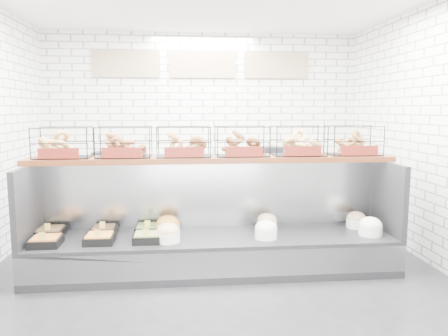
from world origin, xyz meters
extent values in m
plane|color=black|center=(0.00, 0.00, 0.00)|extent=(5.50, 5.50, 0.00)
cube|color=white|center=(0.00, 2.75, 1.50)|extent=(5.00, 0.02, 3.00)
cube|color=tan|center=(-1.20, 2.72, 2.50)|extent=(1.05, 0.03, 0.42)
cube|color=tan|center=(0.00, 2.72, 2.50)|extent=(1.05, 0.03, 0.42)
cube|color=tan|center=(1.20, 2.72, 2.50)|extent=(1.05, 0.03, 0.42)
cube|color=black|center=(0.00, 0.30, 0.20)|extent=(4.00, 0.90, 0.40)
cube|color=#93969B|center=(0.00, -0.14, 0.22)|extent=(4.00, 0.03, 0.28)
cube|color=#93969B|center=(0.00, 0.71, 0.80)|extent=(4.00, 0.08, 0.80)
cube|color=black|center=(-1.97, 0.30, 0.80)|extent=(0.06, 0.90, 0.80)
cube|color=black|center=(1.97, 0.30, 0.80)|extent=(0.06, 0.90, 0.80)
cube|color=black|center=(-1.75, 0.10, 0.44)|extent=(0.30, 0.30, 0.08)
cube|color=orange|center=(-1.75, 0.10, 0.48)|extent=(0.26, 0.26, 0.04)
cube|color=gold|center=(-1.75, 0.00, 0.53)|extent=(0.06, 0.01, 0.08)
cube|color=black|center=(-1.81, 0.46, 0.44)|extent=(0.29, 0.29, 0.08)
cube|color=brown|center=(-1.81, 0.46, 0.48)|extent=(0.25, 0.25, 0.04)
cube|color=gold|center=(-1.81, 0.35, 0.53)|extent=(0.06, 0.01, 0.08)
cube|color=black|center=(-1.22, 0.15, 0.44)|extent=(0.30, 0.30, 0.08)
cube|color=orange|center=(-1.22, 0.15, 0.48)|extent=(0.26, 0.26, 0.04)
cube|color=gold|center=(-1.22, 0.04, 0.53)|extent=(0.06, 0.01, 0.08)
cube|color=black|center=(-1.23, 0.46, 0.44)|extent=(0.27, 0.27, 0.08)
cube|color=brown|center=(-1.23, 0.46, 0.48)|extent=(0.23, 0.23, 0.04)
cube|color=gold|center=(-1.23, 0.37, 0.53)|extent=(0.06, 0.01, 0.08)
cube|color=black|center=(-0.73, 0.14, 0.44)|extent=(0.28, 0.28, 0.08)
cube|color=#8D9C4F|center=(-0.73, 0.14, 0.48)|extent=(0.24, 0.24, 0.04)
cube|color=gold|center=(-0.73, 0.04, 0.53)|extent=(0.06, 0.01, 0.08)
cube|color=black|center=(-0.74, 0.47, 0.44)|extent=(0.29, 0.29, 0.08)
cube|color=olive|center=(-0.74, 0.47, 0.48)|extent=(0.24, 0.24, 0.04)
cube|color=gold|center=(-0.74, 0.37, 0.53)|extent=(0.06, 0.01, 0.08)
cylinder|color=white|center=(-0.51, 0.11, 0.46)|extent=(0.26, 0.26, 0.11)
ellipsoid|color=tan|center=(-0.51, 0.11, 0.52)|extent=(0.25, 0.25, 0.18)
cylinder|color=white|center=(-0.52, 0.44, 0.46)|extent=(0.26, 0.26, 0.11)
ellipsoid|color=orange|center=(-0.52, 0.44, 0.52)|extent=(0.26, 0.26, 0.18)
cylinder|color=white|center=(0.54, 0.13, 0.46)|extent=(0.24, 0.24, 0.11)
ellipsoid|color=white|center=(0.54, 0.13, 0.52)|extent=(0.24, 0.24, 0.17)
cylinder|color=white|center=(0.62, 0.48, 0.46)|extent=(0.23, 0.23, 0.11)
ellipsoid|color=#DAC486|center=(0.62, 0.48, 0.52)|extent=(0.23, 0.23, 0.16)
cylinder|color=white|center=(1.72, 0.14, 0.46)|extent=(0.26, 0.26, 0.11)
ellipsoid|color=white|center=(1.72, 0.14, 0.52)|extent=(0.25, 0.25, 0.18)
cylinder|color=white|center=(1.69, 0.46, 0.46)|extent=(0.23, 0.23, 0.11)
ellipsoid|color=tan|center=(1.69, 0.46, 0.52)|extent=(0.22, 0.22, 0.16)
cube|color=#4E2210|center=(0.00, 0.52, 1.23)|extent=(4.10, 0.50, 0.06)
cube|color=black|center=(-1.64, 0.52, 1.43)|extent=(0.60, 0.38, 0.34)
cube|color=maroon|center=(-1.64, 0.32, 1.33)|extent=(0.42, 0.02, 0.11)
cube|color=black|center=(-0.99, 0.52, 1.43)|extent=(0.60, 0.38, 0.34)
cube|color=maroon|center=(-0.99, 0.32, 1.33)|extent=(0.42, 0.02, 0.11)
cube|color=black|center=(-0.33, 0.52, 1.43)|extent=(0.60, 0.38, 0.34)
cube|color=maroon|center=(-0.33, 0.32, 1.33)|extent=(0.42, 0.02, 0.11)
cube|color=black|center=(0.33, 0.52, 1.43)|extent=(0.60, 0.38, 0.34)
cube|color=maroon|center=(0.33, 0.32, 1.33)|extent=(0.42, 0.02, 0.11)
cube|color=black|center=(0.99, 0.52, 1.43)|extent=(0.60, 0.38, 0.34)
cube|color=maroon|center=(0.99, 0.32, 1.33)|extent=(0.42, 0.02, 0.11)
cube|color=black|center=(1.64, 0.52, 1.43)|extent=(0.60, 0.38, 0.34)
cube|color=maroon|center=(1.64, 0.32, 1.33)|extent=(0.42, 0.02, 0.11)
cube|color=#93969B|center=(0.00, 2.43, 0.45)|extent=(4.00, 0.60, 0.90)
cube|color=black|center=(-1.51, 2.42, 1.02)|extent=(0.40, 0.30, 0.24)
cube|color=silver|center=(-0.79, 2.38, 0.99)|extent=(0.35, 0.28, 0.18)
cylinder|color=#CE4833|center=(0.48, 2.38, 1.01)|extent=(0.09, 0.09, 0.22)
cube|color=black|center=(1.08, 2.40, 1.05)|extent=(0.30, 0.30, 0.30)
camera|label=1|loc=(-0.36, -4.39, 1.79)|focal=35.00mm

